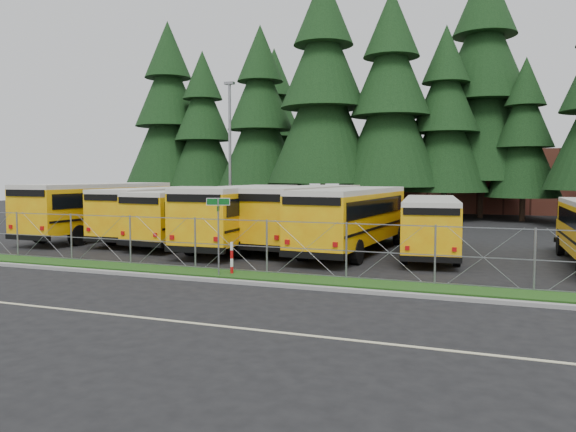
{
  "coord_description": "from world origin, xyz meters",
  "views": [
    {
      "loc": [
        7.0,
        -19.77,
        3.62
      ],
      "look_at": [
        -2.08,
        4.0,
        1.76
      ],
      "focal_mm": 35.0,
      "sensor_mm": 36.0,
      "label": 1
    }
  ],
  "objects_px": {
    "striped_bollard": "(232,258)",
    "bus_6": "(430,227)",
    "light_standard": "(230,148)",
    "bus_3": "(245,217)",
    "bus_4": "(307,217)",
    "bus_1": "(163,214)",
    "bus_2": "(202,217)",
    "bus_0": "(104,211)",
    "bus_5": "(354,221)",
    "street_sign": "(218,220)"
  },
  "relations": [
    {
      "from": "bus_1",
      "to": "light_standard",
      "type": "relative_size",
      "value": 1.1
    },
    {
      "from": "bus_4",
      "to": "striped_bollard",
      "type": "distance_m",
      "value": 8.69
    },
    {
      "from": "bus_4",
      "to": "bus_2",
      "type": "bearing_deg",
      "value": -167.8
    },
    {
      "from": "light_standard",
      "to": "bus_0",
      "type": "bearing_deg",
      "value": -109.45
    },
    {
      "from": "bus_4",
      "to": "bus_6",
      "type": "height_order",
      "value": "bus_4"
    },
    {
      "from": "bus_1",
      "to": "bus_5",
      "type": "relative_size",
      "value": 0.97
    },
    {
      "from": "striped_bollard",
      "to": "bus_5",
      "type": "bearing_deg",
      "value": 69.55
    },
    {
      "from": "bus_3",
      "to": "light_standard",
      "type": "xyz_separation_m",
      "value": [
        -6.14,
        10.54,
        3.97
      ]
    },
    {
      "from": "bus_4",
      "to": "bus_6",
      "type": "bearing_deg",
      "value": -4.57
    },
    {
      "from": "bus_3",
      "to": "light_standard",
      "type": "relative_size",
      "value": 1.15
    },
    {
      "from": "bus_1",
      "to": "bus_4",
      "type": "xyz_separation_m",
      "value": [
        8.61,
        -0.12,
        0.07
      ]
    },
    {
      "from": "bus_4",
      "to": "light_standard",
      "type": "xyz_separation_m",
      "value": [
        -8.87,
        9.02,
        3.97
      ]
    },
    {
      "from": "bus_5",
      "to": "striped_bollard",
      "type": "relative_size",
      "value": 9.58
    },
    {
      "from": "bus_0",
      "to": "bus_3",
      "type": "height_order",
      "value": "bus_0"
    },
    {
      "from": "bus_0",
      "to": "bus_2",
      "type": "distance_m",
      "value": 6.57
    },
    {
      "from": "bus_0",
      "to": "bus_5",
      "type": "bearing_deg",
      "value": -1.9
    },
    {
      "from": "striped_bollard",
      "to": "bus_4",
      "type": "bearing_deg",
      "value": 90.57
    },
    {
      "from": "street_sign",
      "to": "light_standard",
      "type": "distance_m",
      "value": 20.37
    },
    {
      "from": "bus_2",
      "to": "bus_5",
      "type": "height_order",
      "value": "bus_5"
    },
    {
      "from": "bus_3",
      "to": "striped_bollard",
      "type": "relative_size",
      "value": 9.75
    },
    {
      "from": "bus_1",
      "to": "bus_3",
      "type": "bearing_deg",
      "value": -17.32
    },
    {
      "from": "bus_3",
      "to": "light_standard",
      "type": "distance_m",
      "value": 12.83
    },
    {
      "from": "bus_5",
      "to": "bus_6",
      "type": "relative_size",
      "value": 1.16
    },
    {
      "from": "bus_6",
      "to": "bus_3",
      "type": "bearing_deg",
      "value": 176.3
    },
    {
      "from": "bus_0",
      "to": "bus_5",
      "type": "relative_size",
      "value": 1.04
    },
    {
      "from": "bus_0",
      "to": "bus_4",
      "type": "xyz_separation_m",
      "value": [
        12.21,
        0.44,
        -0.04
      ]
    },
    {
      "from": "striped_bollard",
      "to": "bus_6",
      "type": "bearing_deg",
      "value": 51.18
    },
    {
      "from": "bus_1",
      "to": "bus_2",
      "type": "relative_size",
      "value": 1.03
    },
    {
      "from": "striped_bollard",
      "to": "light_standard",
      "type": "xyz_separation_m",
      "value": [
        -8.96,
        17.66,
        4.9
      ]
    },
    {
      "from": "bus_4",
      "to": "light_standard",
      "type": "relative_size",
      "value": 1.15
    },
    {
      "from": "bus_0",
      "to": "street_sign",
      "type": "xyz_separation_m",
      "value": [
        12.0,
        -8.66,
        0.46
      ]
    },
    {
      "from": "bus_0",
      "to": "bus_2",
      "type": "height_order",
      "value": "bus_0"
    },
    {
      "from": "bus_1",
      "to": "bus_2",
      "type": "bearing_deg",
      "value": -17.87
    },
    {
      "from": "bus_2",
      "to": "bus_5",
      "type": "xyz_separation_m",
      "value": [
        8.44,
        -0.65,
        0.09
      ]
    },
    {
      "from": "bus_0",
      "to": "street_sign",
      "type": "relative_size",
      "value": 4.27
    },
    {
      "from": "bus_2",
      "to": "bus_4",
      "type": "distance_m",
      "value": 5.7
    },
    {
      "from": "bus_0",
      "to": "bus_6",
      "type": "relative_size",
      "value": 1.21
    },
    {
      "from": "bus_3",
      "to": "bus_5",
      "type": "xyz_separation_m",
      "value": [
        5.52,
        0.14,
        -0.03
      ]
    },
    {
      "from": "bus_0",
      "to": "striped_bollard",
      "type": "xyz_separation_m",
      "value": [
        12.3,
        -8.2,
        -0.97
      ]
    },
    {
      "from": "bus_1",
      "to": "bus_4",
      "type": "distance_m",
      "value": 8.61
    },
    {
      "from": "bus_1",
      "to": "bus_3",
      "type": "height_order",
      "value": "bus_3"
    },
    {
      "from": "bus_4",
      "to": "light_standard",
      "type": "bearing_deg",
      "value": 139.29
    },
    {
      "from": "bus_1",
      "to": "street_sign",
      "type": "bearing_deg",
      "value": -49.33
    },
    {
      "from": "bus_3",
      "to": "bus_4",
      "type": "height_order",
      "value": "bus_3"
    },
    {
      "from": "bus_0",
      "to": "bus_4",
      "type": "bearing_deg",
      "value": 3.78
    },
    {
      "from": "bus_6",
      "to": "striped_bollard",
      "type": "xyz_separation_m",
      "value": [
        -6.13,
        -7.62,
        -0.7
      ]
    },
    {
      "from": "bus_1",
      "to": "street_sign",
      "type": "xyz_separation_m",
      "value": [
        8.41,
        -9.21,
        0.57
      ]
    },
    {
      "from": "bus_0",
      "to": "light_standard",
      "type": "distance_m",
      "value": 10.77
    },
    {
      "from": "bus_1",
      "to": "bus_3",
      "type": "relative_size",
      "value": 0.95
    },
    {
      "from": "bus_3",
      "to": "bus_5",
      "type": "relative_size",
      "value": 1.02
    }
  ]
}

